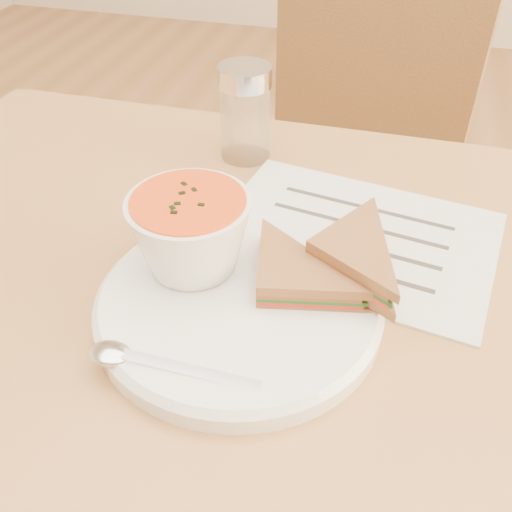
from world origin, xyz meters
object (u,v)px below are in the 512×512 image
(chair_far, at_px, (323,231))
(soup_bowl, at_px, (191,237))
(condiment_shaker, at_px, (245,113))
(dining_table, at_px, (272,504))
(plate, at_px, (239,305))

(chair_far, relative_size, soup_bowl, 8.08)
(soup_bowl, height_order, condiment_shaker, condiment_shaker)
(dining_table, relative_size, soup_bowl, 9.22)
(soup_bowl, distance_m, condiment_shaker, 0.24)
(dining_table, xyz_separation_m, chair_far, (-0.03, 0.53, 0.06))
(plate, distance_m, condiment_shaker, 0.28)
(dining_table, height_order, soup_bowl, soup_bowl)
(plate, height_order, soup_bowl, soup_bowl)
(soup_bowl, bearing_deg, condiment_shaker, 94.73)
(dining_table, height_order, chair_far, chair_far)
(plate, bearing_deg, soup_bowl, 152.39)
(chair_far, xyz_separation_m, soup_bowl, (-0.05, -0.52, 0.37))
(chair_far, bearing_deg, dining_table, 107.40)
(dining_table, height_order, condiment_shaker, condiment_shaker)
(dining_table, xyz_separation_m, condiment_shaker, (-0.10, 0.24, 0.43))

